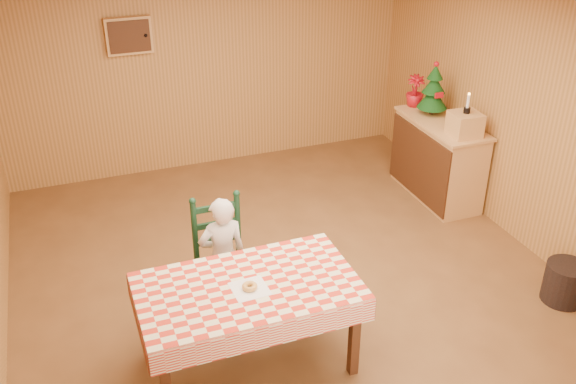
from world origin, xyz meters
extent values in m
plane|color=brown|center=(0.00, 0.00, 0.00)|extent=(6.00, 6.00, 0.00)
cube|color=#B17D3F|center=(0.00, 3.00, 1.30)|extent=(5.00, 0.10, 2.60)
cube|color=#B17D3F|center=(2.50, 0.00, 1.30)|extent=(0.10, 6.00, 2.60)
cube|color=#A4663D|center=(0.00, 0.00, 2.60)|extent=(5.00, 6.00, 0.10)
cube|color=tan|center=(-0.90, 2.94, 1.75)|extent=(0.52, 0.08, 0.42)
cube|color=#442412|center=(-0.90, 2.90, 1.75)|extent=(0.46, 0.02, 0.36)
sphere|color=black|center=(-0.72, 2.88, 1.75)|extent=(0.04, 0.04, 0.04)
cube|color=#442412|center=(-0.67, -0.75, 0.72)|extent=(1.60, 0.90, 0.06)
cube|color=#442412|center=(0.05, -1.12, 0.34)|extent=(0.07, 0.07, 0.69)
cube|color=#442412|center=(-1.39, -0.38, 0.34)|extent=(0.07, 0.07, 0.69)
cube|color=#442412|center=(0.05, -0.38, 0.34)|extent=(0.07, 0.07, 0.69)
cube|color=red|center=(-0.67, -0.75, 0.76)|extent=(1.64, 0.94, 0.02)
cube|color=red|center=(-0.67, -1.22, 0.66)|extent=(1.64, 0.02, 0.18)
cube|color=red|center=(-0.67, -0.28, 0.66)|extent=(1.64, 0.02, 0.18)
cube|color=#2A5024|center=(-1.49, -0.75, 0.66)|extent=(0.02, 0.94, 0.18)
cube|color=#2A5024|center=(0.15, -0.75, 0.66)|extent=(0.02, 0.94, 0.18)
cube|color=black|center=(-0.67, -0.02, 0.43)|extent=(0.44, 0.40, 0.04)
cylinder|color=black|center=(-0.86, -0.19, 0.21)|extent=(0.04, 0.04, 0.41)
cylinder|color=black|center=(-0.48, -0.19, 0.21)|extent=(0.04, 0.04, 0.41)
cylinder|color=black|center=(-0.86, 0.15, 0.21)|extent=(0.04, 0.04, 0.41)
cylinder|color=black|center=(-0.48, 0.15, 0.21)|extent=(0.04, 0.04, 0.41)
cylinder|color=black|center=(-0.86, 0.15, 0.75)|extent=(0.05, 0.05, 0.60)
sphere|color=black|center=(-0.86, 0.15, 1.05)|extent=(0.06, 0.06, 0.06)
cylinder|color=black|center=(-0.48, 0.15, 0.75)|extent=(0.05, 0.05, 0.60)
sphere|color=black|center=(-0.48, 0.15, 1.05)|extent=(0.06, 0.06, 0.06)
cube|color=black|center=(-0.67, 0.15, 0.63)|extent=(0.38, 0.03, 0.05)
cube|color=black|center=(-0.67, 0.15, 0.79)|extent=(0.38, 0.03, 0.05)
cube|color=black|center=(-0.67, 0.15, 0.95)|extent=(0.38, 0.03, 0.05)
imported|color=silver|center=(-0.67, -0.02, 0.56)|extent=(0.41, 0.27, 1.12)
cube|color=white|center=(-0.67, -0.80, 0.77)|extent=(0.27, 0.27, 0.00)
torus|color=gold|center=(-0.67, -0.80, 0.79)|extent=(0.14, 0.14, 0.04)
cube|color=tan|center=(2.21, 1.18, 0.45)|extent=(0.50, 1.20, 0.90)
cube|color=tan|center=(2.21, 1.18, 0.92)|extent=(0.54, 1.24, 0.03)
cube|color=#442412|center=(1.95, 1.18, 0.45)|extent=(0.02, 1.20, 0.80)
cube|color=tan|center=(2.21, 0.78, 1.06)|extent=(0.32, 0.32, 0.25)
cylinder|color=#442412|center=(2.21, 1.43, 0.97)|extent=(0.04, 0.04, 0.08)
cone|color=#0C340F|center=(2.21, 1.43, 1.13)|extent=(0.34, 0.34, 0.24)
cone|color=#0C340F|center=(2.21, 1.43, 1.29)|extent=(0.26, 0.26, 0.20)
cone|color=#0C340F|center=(2.21, 1.43, 1.43)|extent=(0.18, 0.18, 0.16)
sphere|color=#A70F19|center=(2.21, 1.43, 1.52)|extent=(0.06, 0.06, 0.06)
cube|color=#A70F19|center=(2.19, 1.28, 1.21)|extent=(0.10, 0.02, 0.06)
sphere|color=#A70F19|center=(2.29, 1.37, 1.16)|extent=(0.04, 0.04, 0.04)
sphere|color=#A70F19|center=(2.14, 1.48, 1.23)|extent=(0.04, 0.04, 0.04)
sphere|color=#A70F19|center=(2.25, 1.52, 1.33)|extent=(0.04, 0.04, 0.04)
imported|color=#A70F19|center=(2.16, 1.73, 1.12)|extent=(0.26, 0.26, 0.37)
cylinder|color=black|center=(2.21, 0.78, 1.21)|extent=(0.07, 0.07, 0.06)
cylinder|color=white|center=(2.21, 0.78, 1.31)|extent=(0.03, 0.03, 0.14)
sphere|color=orange|center=(2.21, 0.78, 1.39)|extent=(0.02, 0.02, 0.02)
cylinder|color=black|center=(2.23, -0.96, 0.19)|extent=(0.47, 0.47, 0.37)
camera|label=1|loc=(-1.75, -4.46, 3.64)|focal=40.00mm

